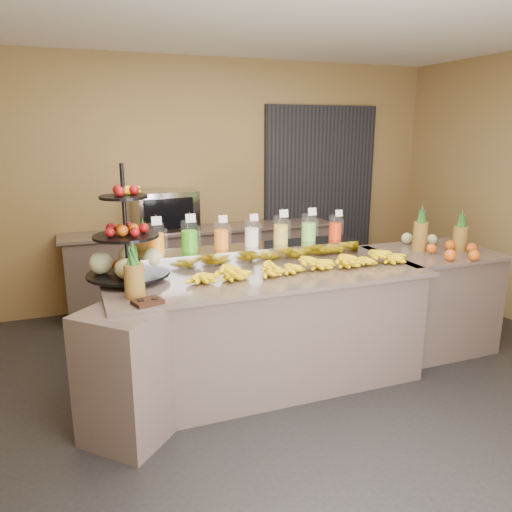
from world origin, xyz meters
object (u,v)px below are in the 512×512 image
condiment_caddy (148,302)px  right_fruit_pile (446,244)px  pitcher_tray (252,255)px  oven_warmer (165,211)px  fruit_stand (132,251)px  banana_heap (303,262)px

condiment_caddy → right_fruit_pile: (2.72, 0.40, 0.07)m
pitcher_tray → condiment_caddy: size_ratio=10.24×
pitcher_tray → oven_warmer: size_ratio=2.82×
right_fruit_pile → oven_warmer: size_ratio=0.77×
fruit_stand → condiment_caddy: size_ratio=4.72×
fruit_stand → right_fruit_pile: size_ratio=1.70×
banana_heap → right_fruit_pile: size_ratio=3.65×
banana_heap → condiment_caddy: banana_heap is taller
right_fruit_pile → pitcher_tray: bearing=170.7°
condiment_caddy → right_fruit_pile: size_ratio=0.36×
pitcher_tray → right_fruit_pile: bearing=-9.3°
fruit_stand → oven_warmer: size_ratio=1.30×
condiment_caddy → oven_warmer: bearing=76.4°
pitcher_tray → condiment_caddy: bearing=-144.4°
pitcher_tray → banana_heap: bearing=-46.7°
right_fruit_pile → banana_heap: bearing=-178.3°
banana_heap → condiment_caddy: 1.33m
pitcher_tray → banana_heap: banana_heap is taller
condiment_caddy → banana_heap: bearing=15.7°
fruit_stand → right_fruit_pile: (2.73, -0.18, -0.13)m
banana_heap → oven_warmer: oven_warmer is taller
banana_heap → oven_warmer: 2.13m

